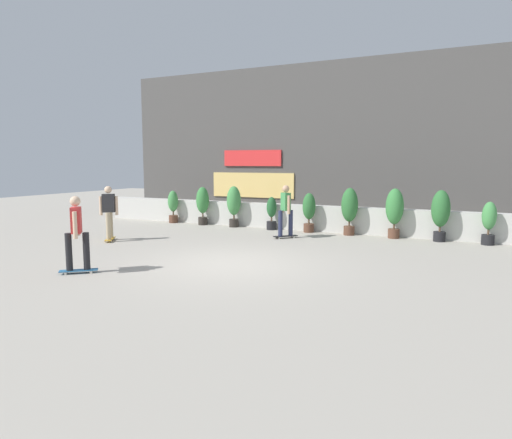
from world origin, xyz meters
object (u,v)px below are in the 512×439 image
at_px(potted_plant_6, 395,209).
at_px(skater_foreground, 286,209).
at_px(potted_plant_0, 173,205).
at_px(potted_plant_4, 309,210).
at_px(potted_plant_5, 350,208).
at_px(potted_plant_8, 489,221).
at_px(potted_plant_3, 272,213).
at_px(potted_plant_2, 234,203).
at_px(skater_far_left, 77,231).
at_px(potted_plant_1, 203,203).
at_px(potted_plant_7, 441,211).
at_px(skater_by_wall_left, 109,211).

bearing_deg(potted_plant_6, skater_foreground, -154.06).
distance_m(potted_plant_0, potted_plant_4, 5.75).
height_order(potted_plant_5, potted_plant_8, potted_plant_5).
relative_size(potted_plant_3, potted_plant_6, 0.74).
xyz_separation_m(potted_plant_2, skater_far_left, (0.41, -7.82, 0.05)).
bearing_deg(skater_foreground, potted_plant_2, 150.78).
height_order(potted_plant_0, potted_plant_1, potted_plant_1).
height_order(potted_plant_6, potted_plant_7, potted_plant_6).
bearing_deg(skater_foreground, skater_by_wall_left, -148.62).
xyz_separation_m(potted_plant_3, potted_plant_6, (4.29, -0.00, 0.32)).
relative_size(potted_plant_4, skater_far_left, 0.80).
bearing_deg(potted_plant_5, skater_by_wall_left, -145.45).
relative_size(potted_plant_0, potted_plant_1, 0.88).
distance_m(potted_plant_4, potted_plant_7, 4.23).
bearing_deg(potted_plant_8, skater_far_left, -136.08).
bearing_deg(potted_plant_6, potted_plant_8, 0.00).
distance_m(potted_plant_6, skater_far_left, 9.52).
distance_m(potted_plant_0, skater_foreground, 5.70).
distance_m(potted_plant_7, skater_foreground, 4.73).
bearing_deg(skater_by_wall_left, potted_plant_3, 51.19).
bearing_deg(potted_plant_3, skater_foreground, -52.46).
distance_m(potted_plant_3, potted_plant_5, 2.85).
xyz_separation_m(skater_foreground, skater_far_left, (-2.31, -6.30, 0.00)).
distance_m(potted_plant_5, skater_foreground, 2.26).
distance_m(potted_plant_6, skater_foreground, 3.47).
xyz_separation_m(potted_plant_6, potted_plant_8, (2.69, 0.00, -0.23)).
height_order(potted_plant_1, potted_plant_8, potted_plant_1).
bearing_deg(potted_plant_4, potted_plant_6, -0.00).
distance_m(potted_plant_0, skater_far_left, 8.45).
bearing_deg(skater_far_left, potted_plant_3, 81.70).
bearing_deg(potted_plant_4, skater_by_wall_left, -138.45).
distance_m(potted_plant_5, skater_far_left, 8.77).
distance_m(potted_plant_3, potted_plant_7, 5.66).
relative_size(potted_plant_4, potted_plant_8, 1.07).
distance_m(potted_plant_1, potted_plant_5, 5.76).
distance_m(potted_plant_7, skater_by_wall_left, 10.16).
height_order(potted_plant_0, skater_far_left, skater_far_left).
bearing_deg(skater_far_left, potted_plant_0, 112.17).
xyz_separation_m(potted_plant_0, potted_plant_1, (1.40, 0.00, 0.14)).
bearing_deg(potted_plant_6, skater_far_left, -124.76).
height_order(potted_plant_4, skater_far_left, skater_far_left).
bearing_deg(potted_plant_8, potted_plant_0, -180.00).
height_order(potted_plant_4, potted_plant_5, potted_plant_5).
relative_size(potted_plant_5, potted_plant_6, 0.99).
bearing_deg(potted_plant_0, potted_plant_1, 0.00).
bearing_deg(potted_plant_8, potted_plant_3, -180.00).
bearing_deg(potted_plant_7, skater_foreground, -161.29).
height_order(potted_plant_2, potted_plant_8, potted_plant_2).
xyz_separation_m(potted_plant_5, potted_plant_7, (2.81, 0.00, 0.00)).
height_order(potted_plant_2, skater_foreground, skater_foreground).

